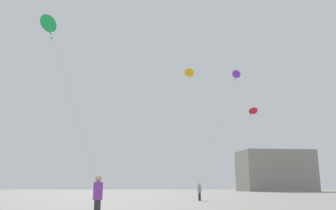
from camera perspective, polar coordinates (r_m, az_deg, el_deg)
name	(u,v)px	position (r m, az deg, el deg)	size (l,w,h in m)	color
person_in_purple	(98,196)	(15.36, -11.44, -14.38)	(0.40, 0.40, 1.84)	#2D2D33
person_in_grey	(199,191)	(35.60, 5.18, -13.87)	(0.37, 0.37, 1.70)	#2D2D33
kite_crimson_diamond	(253,111)	(39.53, 13.69, -1.02)	(6.93, 2.19, 8.63)	red
kite_emerald_diamond	(49,25)	(18.83, -18.88, 12.34)	(3.56, 1.68, 8.47)	green
kite_violet_diamond	(235,77)	(32.21, 11.00, 4.51)	(3.25, 6.07, 10.35)	purple
kite_amber_diamond	(189,74)	(37.27, 3.52, 5.18)	(1.48, 1.11, 12.35)	yellow
building_centre_hall	(275,171)	(105.78, 17.15, -10.29)	(20.28, 13.43, 11.32)	gray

